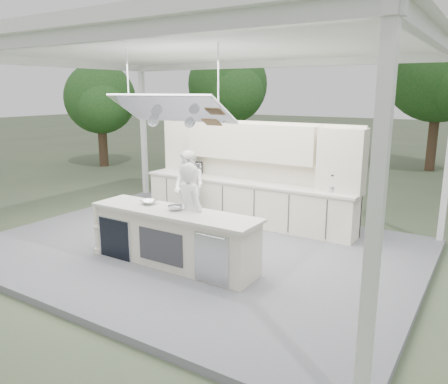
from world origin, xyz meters
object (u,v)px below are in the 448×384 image
Objects in this scene: head_chef at (191,214)px; sous_chef at (189,187)px; back_counter at (245,201)px; demo_island at (173,237)px.

sous_chef is at bearing -32.69° from head_chef.
demo_island is at bearing -86.37° from back_counter.
sous_chef reaches higher than back_counter.
demo_island is at bearing 62.68° from head_chef.
sous_chef is (-1.18, 2.05, 0.34)m from demo_island.
sous_chef is (-1.00, -0.76, 0.34)m from back_counter.
sous_chef is at bearing -142.92° from back_counter.
back_counter is at bearing 93.63° from demo_island.
sous_chef reaches higher than demo_island.
demo_island is 1.78× the size of head_chef.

